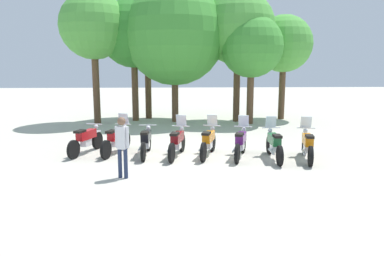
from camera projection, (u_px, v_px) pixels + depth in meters
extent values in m
plane|color=#BCB7A8|center=(193.00, 156.00, 12.46)|extent=(80.00, 80.00, 0.00)
cylinder|color=black|center=(97.00, 140.00, 13.52)|extent=(0.30, 0.64, 0.64)
cylinder|color=black|center=(73.00, 150.00, 12.05)|extent=(0.30, 0.64, 0.64)
cube|color=silver|center=(97.00, 131.00, 13.47)|extent=(0.23, 0.38, 0.04)
cube|color=red|center=(86.00, 135.00, 12.78)|extent=(0.54, 0.98, 0.30)
cube|color=silver|center=(86.00, 143.00, 12.78)|extent=(0.33, 0.45, 0.24)
cube|color=black|center=(80.00, 131.00, 12.36)|extent=(0.37, 0.49, 0.08)
cylinder|color=silver|center=(96.00, 133.00, 13.39)|extent=(0.12, 0.23, 0.64)
cylinder|color=silver|center=(94.00, 124.00, 13.24)|extent=(0.60, 0.23, 0.04)
sphere|color=silver|center=(96.00, 127.00, 13.39)|extent=(0.20, 0.20, 0.16)
cylinder|color=silver|center=(77.00, 146.00, 12.54)|extent=(0.29, 0.69, 0.07)
cylinder|color=black|center=(126.00, 141.00, 13.50)|extent=(0.28, 0.64, 0.64)
cylinder|color=black|center=(106.00, 150.00, 12.02)|extent=(0.28, 0.64, 0.64)
cube|color=silver|center=(125.00, 132.00, 13.45)|extent=(0.22, 0.38, 0.04)
cube|color=red|center=(117.00, 135.00, 12.75)|extent=(0.53, 0.98, 0.30)
cube|color=silver|center=(116.00, 143.00, 12.75)|extent=(0.33, 0.45, 0.24)
cube|color=black|center=(111.00, 132.00, 12.34)|extent=(0.36, 0.49, 0.08)
cylinder|color=silver|center=(124.00, 133.00, 13.36)|extent=(0.11, 0.23, 0.64)
cylinder|color=silver|center=(123.00, 124.00, 13.22)|extent=(0.60, 0.22, 0.04)
sphere|color=silver|center=(125.00, 127.00, 13.37)|extent=(0.20, 0.20, 0.16)
cylinder|color=silver|center=(108.00, 146.00, 12.51)|extent=(0.27, 0.69, 0.07)
cube|color=silver|center=(124.00, 118.00, 13.25)|extent=(0.38, 0.23, 0.39)
cylinder|color=black|center=(149.00, 142.00, 13.29)|extent=(0.13, 0.64, 0.64)
cylinder|color=black|center=(143.00, 152.00, 11.76)|extent=(0.13, 0.64, 0.64)
cube|color=silver|center=(149.00, 133.00, 13.23)|extent=(0.14, 0.37, 0.04)
cube|color=black|center=(146.00, 136.00, 12.52)|extent=(0.31, 0.96, 0.30)
cube|color=silver|center=(146.00, 144.00, 12.51)|extent=(0.24, 0.41, 0.24)
cube|color=black|center=(145.00, 133.00, 12.09)|extent=(0.26, 0.45, 0.08)
cylinder|color=silver|center=(148.00, 134.00, 13.15)|extent=(0.06, 0.23, 0.64)
cylinder|color=silver|center=(148.00, 125.00, 13.00)|extent=(0.62, 0.07, 0.04)
sphere|color=silver|center=(148.00, 128.00, 13.15)|extent=(0.17, 0.17, 0.16)
cylinder|color=silver|center=(140.00, 148.00, 12.23)|extent=(0.10, 0.70, 0.07)
cylinder|color=black|center=(182.00, 143.00, 13.08)|extent=(0.25, 0.65, 0.64)
cylinder|color=black|center=(172.00, 153.00, 11.58)|extent=(0.25, 0.65, 0.64)
cube|color=silver|center=(182.00, 134.00, 13.03)|extent=(0.20, 0.38, 0.04)
cube|color=maroon|center=(177.00, 137.00, 12.32)|extent=(0.48, 0.98, 0.30)
cube|color=silver|center=(177.00, 145.00, 12.32)|extent=(0.31, 0.44, 0.24)
cube|color=black|center=(175.00, 134.00, 11.90)|extent=(0.34, 0.48, 0.08)
cylinder|color=silver|center=(181.00, 135.00, 12.94)|extent=(0.10, 0.23, 0.64)
cylinder|color=silver|center=(181.00, 126.00, 12.80)|extent=(0.61, 0.18, 0.04)
sphere|color=silver|center=(182.00, 129.00, 12.95)|extent=(0.19, 0.19, 0.16)
cylinder|color=silver|center=(170.00, 149.00, 12.07)|extent=(0.23, 0.70, 0.07)
cube|color=silver|center=(181.00, 120.00, 12.82)|extent=(0.38, 0.21, 0.39)
cylinder|color=black|center=(213.00, 142.00, 13.17)|extent=(0.28, 0.64, 0.64)
cylinder|color=black|center=(203.00, 152.00, 11.69)|extent=(0.28, 0.64, 0.64)
cube|color=silver|center=(213.00, 133.00, 13.11)|extent=(0.22, 0.38, 0.04)
cube|color=orange|center=(209.00, 137.00, 12.42)|extent=(0.53, 0.98, 0.30)
cube|color=silver|center=(208.00, 145.00, 12.41)|extent=(0.33, 0.45, 0.24)
cube|color=black|center=(206.00, 133.00, 12.00)|extent=(0.36, 0.49, 0.08)
cylinder|color=silver|center=(212.00, 134.00, 13.03)|extent=(0.12, 0.23, 0.64)
cylinder|color=silver|center=(212.00, 126.00, 12.89)|extent=(0.60, 0.22, 0.04)
sphere|color=silver|center=(213.00, 128.00, 13.03)|extent=(0.20, 0.20, 0.16)
cylinder|color=silver|center=(202.00, 148.00, 12.18)|extent=(0.27, 0.69, 0.07)
cube|color=silver|center=(212.00, 120.00, 12.91)|extent=(0.38, 0.23, 0.39)
cylinder|color=black|center=(243.00, 144.00, 12.97)|extent=(0.29, 0.64, 0.64)
cylinder|color=black|center=(237.00, 154.00, 11.49)|extent=(0.29, 0.64, 0.64)
cube|color=silver|center=(244.00, 134.00, 12.91)|extent=(0.23, 0.38, 0.04)
cube|color=#59196B|center=(241.00, 138.00, 12.22)|extent=(0.54, 0.98, 0.30)
cube|color=silver|center=(241.00, 146.00, 12.22)|extent=(0.33, 0.45, 0.24)
cube|color=black|center=(239.00, 134.00, 11.81)|extent=(0.36, 0.49, 0.08)
cylinder|color=silver|center=(243.00, 135.00, 12.83)|extent=(0.12, 0.23, 0.64)
cylinder|color=silver|center=(243.00, 127.00, 12.69)|extent=(0.60, 0.23, 0.04)
sphere|color=silver|center=(244.00, 129.00, 12.83)|extent=(0.20, 0.20, 0.16)
cylinder|color=silver|center=(234.00, 149.00, 11.98)|extent=(0.28, 0.69, 0.07)
cube|color=silver|center=(244.00, 121.00, 12.71)|extent=(0.38, 0.24, 0.39)
cylinder|color=black|center=(269.00, 145.00, 12.75)|extent=(0.13, 0.64, 0.64)
cylinder|color=black|center=(280.00, 156.00, 11.22)|extent=(0.13, 0.64, 0.64)
cube|color=silver|center=(270.00, 135.00, 12.69)|extent=(0.14, 0.37, 0.04)
cube|color=#1E6033|center=(274.00, 139.00, 11.98)|extent=(0.31, 0.96, 0.30)
cube|color=silver|center=(274.00, 148.00, 11.97)|extent=(0.24, 0.41, 0.24)
cube|color=black|center=(277.00, 136.00, 11.55)|extent=(0.26, 0.45, 0.08)
cylinder|color=silver|center=(270.00, 137.00, 12.61)|extent=(0.06, 0.23, 0.64)
cylinder|color=silver|center=(271.00, 128.00, 12.46)|extent=(0.62, 0.07, 0.04)
sphere|color=silver|center=(270.00, 130.00, 12.61)|extent=(0.17, 0.17, 0.16)
cylinder|color=silver|center=(271.00, 152.00, 11.69)|extent=(0.11, 0.70, 0.07)
cube|color=silver|center=(271.00, 122.00, 12.49)|extent=(0.37, 0.15, 0.39)
cylinder|color=black|center=(304.00, 146.00, 12.67)|extent=(0.24, 0.65, 0.64)
cylinder|color=black|center=(311.00, 156.00, 11.16)|extent=(0.24, 0.65, 0.64)
cube|color=silver|center=(305.00, 136.00, 12.61)|extent=(0.20, 0.38, 0.04)
cube|color=orange|center=(308.00, 140.00, 11.90)|extent=(0.47, 0.98, 0.30)
cube|color=silver|center=(307.00, 148.00, 11.90)|extent=(0.30, 0.44, 0.24)
cube|color=black|center=(310.00, 136.00, 11.48)|extent=(0.33, 0.48, 0.08)
cylinder|color=silver|center=(305.00, 137.00, 12.53)|extent=(0.10, 0.23, 0.64)
cylinder|color=silver|center=(306.00, 128.00, 12.38)|extent=(0.61, 0.18, 0.04)
sphere|color=silver|center=(305.00, 131.00, 12.53)|extent=(0.19, 0.19, 0.16)
cylinder|color=silver|center=(303.00, 152.00, 11.65)|extent=(0.23, 0.70, 0.07)
cube|color=silver|center=(306.00, 122.00, 12.41)|extent=(0.38, 0.21, 0.39)
cylinder|color=#232D4C|center=(120.00, 163.00, 10.00)|extent=(0.14, 0.14, 0.83)
cylinder|color=#232D4C|center=(126.00, 164.00, 9.97)|extent=(0.14, 0.14, 0.83)
cube|color=silver|center=(122.00, 138.00, 9.86)|extent=(0.27, 0.25, 0.62)
cylinder|color=silver|center=(117.00, 137.00, 9.89)|extent=(0.10, 0.10, 0.59)
cylinder|color=silver|center=(127.00, 137.00, 9.82)|extent=(0.10, 0.10, 0.59)
sphere|color=brown|center=(121.00, 121.00, 9.78)|extent=(0.28, 0.28, 0.22)
cylinder|color=brown|center=(96.00, 87.00, 19.39)|extent=(0.36, 0.36, 3.91)
sphere|color=#4C9E3D|center=(93.00, 25.00, 18.85)|extent=(3.51, 3.51, 3.51)
cylinder|color=brown|center=(135.00, 90.00, 20.30)|extent=(0.36, 0.36, 3.51)
sphere|color=#2D7A28|center=(134.00, 33.00, 19.78)|extent=(3.74, 3.74, 3.74)
cylinder|color=brown|center=(148.00, 87.00, 21.16)|extent=(0.36, 0.36, 3.69)
sphere|color=#2D7A28|center=(147.00, 32.00, 20.64)|extent=(3.57, 3.57, 3.57)
cylinder|color=brown|center=(175.00, 96.00, 20.00)|extent=(0.36, 0.36, 2.82)
sphere|color=#3D8E33|center=(175.00, 34.00, 19.44)|extent=(5.44, 5.44, 5.44)
cylinder|color=brown|center=(237.00, 88.00, 20.05)|extent=(0.36, 0.36, 3.69)
sphere|color=#4C9E3D|center=(238.00, 28.00, 19.50)|extent=(3.98, 3.98, 3.98)
cylinder|color=brown|center=(250.00, 96.00, 19.28)|extent=(0.36, 0.36, 2.93)
sphere|color=#3D8E33|center=(252.00, 46.00, 18.84)|extent=(3.27, 3.27, 3.27)
cylinder|color=brown|center=(282.00, 92.00, 20.99)|extent=(0.36, 0.36, 3.17)
sphere|color=#4C9E3D|center=(284.00, 44.00, 20.53)|extent=(3.21, 3.21, 3.21)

